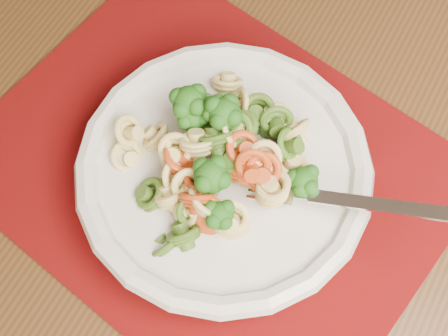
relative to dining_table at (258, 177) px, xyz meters
The scene contains 5 objects.
dining_table is the anchor object (origin of this frame).
placemat 0.14m from the dining_table, 99.40° to the right, with size 0.40×0.31×0.00m, color #5A0803.
pasta_bowl 0.16m from the dining_table, 83.67° to the right, with size 0.25×0.25×0.05m.
pasta_broccoli_heap 0.18m from the dining_table, 83.67° to the right, with size 0.21×0.21×0.06m, color #E9D673, non-canonical shape.
fork 0.18m from the dining_table, 47.81° to the right, with size 0.19×0.02×0.01m, color silver, non-canonical shape.
Camera 1 is at (-0.66, 0.32, 1.28)m, focal length 50.00 mm.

